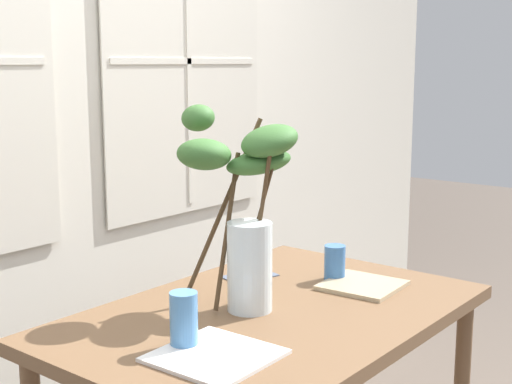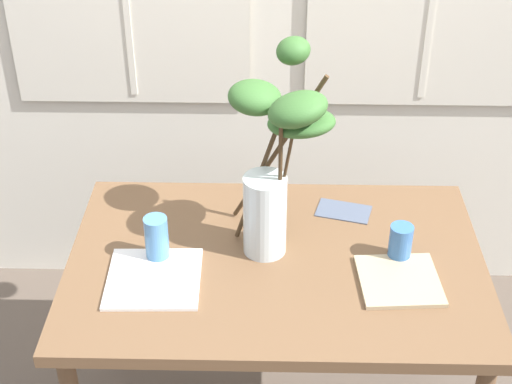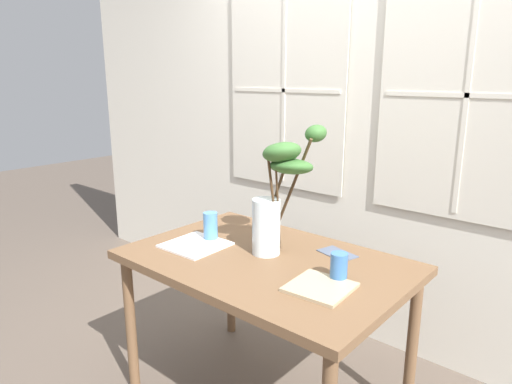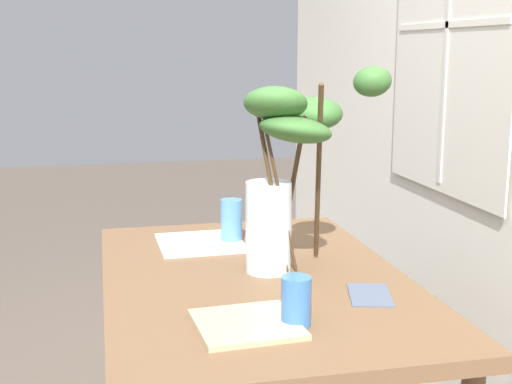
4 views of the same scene
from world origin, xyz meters
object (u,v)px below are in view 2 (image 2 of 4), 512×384
at_px(dining_table, 276,279).
at_px(drinking_glass_blue_left, 157,239).
at_px(drinking_glass_blue_right, 400,243).
at_px(plate_square_left, 154,279).
at_px(vase_with_branches, 277,152).
at_px(plate_square_right, 399,280).

relative_size(dining_table, drinking_glass_blue_left, 8.69).
height_order(drinking_glass_blue_right, plate_square_left, drinking_glass_blue_right).
height_order(vase_with_branches, drinking_glass_blue_right, vase_with_branches).
xyz_separation_m(dining_table, drinking_glass_blue_left, (-0.36, -0.00, 0.15)).
distance_m(drinking_glass_blue_left, plate_square_right, 0.74).
height_order(vase_with_branches, plate_square_right, vase_with_branches).
bearing_deg(plate_square_left, drinking_glass_blue_left, 90.07).
relative_size(drinking_glass_blue_left, drinking_glass_blue_right, 1.25).
bearing_deg(dining_table, drinking_glass_blue_right, 2.38).
relative_size(plate_square_left, plate_square_right, 1.17).
bearing_deg(drinking_glass_blue_left, drinking_glass_blue_right, 1.42).
xyz_separation_m(dining_table, vase_with_branches, (-0.00, 0.10, 0.40)).
relative_size(dining_table, plate_square_left, 4.66).
relative_size(dining_table, vase_with_branches, 2.11).
bearing_deg(drinking_glass_blue_right, drinking_glass_blue_left, -178.58).
xyz_separation_m(vase_with_branches, drinking_glass_blue_left, (-0.36, -0.10, -0.25)).
bearing_deg(vase_with_branches, dining_table, -88.73).
bearing_deg(dining_table, drinking_glass_blue_left, -179.58).
distance_m(dining_table, plate_square_left, 0.39).
bearing_deg(drinking_glass_blue_right, vase_with_branches, 167.61).
xyz_separation_m(drinking_glass_blue_right, plate_square_right, (-0.01, -0.12, -0.05)).
bearing_deg(drinking_glass_blue_left, plate_square_right, -7.64).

